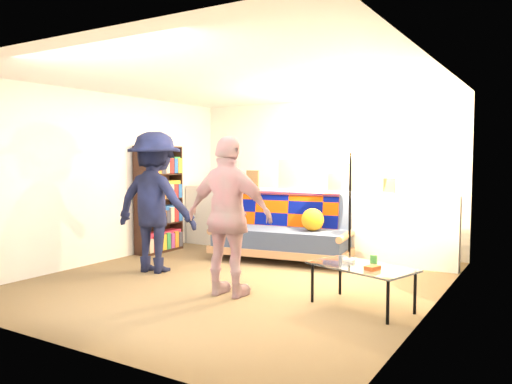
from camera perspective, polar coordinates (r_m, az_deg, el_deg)
ground at (r=6.15m, az=-1.96°, el=-10.03°), size 5.00×5.00×0.00m
room_shell at (r=6.37m, az=0.33°, el=5.62°), size 4.60×5.05×2.45m
half_wall_ledge at (r=7.61m, az=5.48°, el=-3.51°), size 4.45×0.15×1.00m
ledge_decor at (r=7.63m, az=3.92°, el=1.63°), size 2.97×0.02×0.45m
futon_sofa at (r=7.29m, az=3.32°, el=-4.62°), size 2.10×1.20×0.86m
bookshelf at (r=7.98m, az=-11.04°, el=-1.22°), size 0.28×0.83×1.66m
coffee_table at (r=5.08m, az=12.08°, el=-8.55°), size 1.13×0.84×0.52m
floor_lamp at (r=6.84m, az=10.87°, el=1.02°), size 0.36×0.28×1.61m
person_left at (r=6.60m, az=-11.46°, el=-1.15°), size 1.24×0.81×1.82m
person_right at (r=5.32m, az=-3.07°, el=-2.81°), size 1.03×0.47×1.72m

